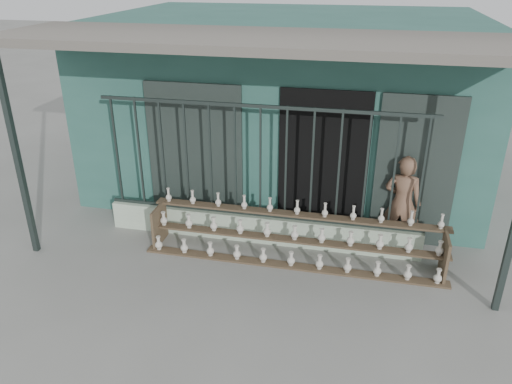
# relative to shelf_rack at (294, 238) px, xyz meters

# --- Properties ---
(ground) EXTENTS (60.00, 60.00, 0.00)m
(ground) POSITION_rel_shelf_rack_xyz_m (-0.61, -0.89, -0.36)
(ground) COLOR slate
(workshop_building) EXTENTS (7.40, 6.60, 3.21)m
(workshop_building) POSITION_rel_shelf_rack_xyz_m (-0.60, 3.34, 1.26)
(workshop_building) COLOR #29564D
(workshop_building) RESTS_ON ground
(parapet_wall) EXTENTS (5.00, 0.20, 0.45)m
(parapet_wall) POSITION_rel_shelf_rack_xyz_m (-0.61, 0.41, -0.13)
(parapet_wall) COLOR #B3C9AD
(parapet_wall) RESTS_ON ground
(security_fence) EXTENTS (5.00, 0.04, 1.80)m
(security_fence) POSITION_rel_shelf_rack_xyz_m (-0.61, 0.41, 0.99)
(security_fence) COLOR #283330
(security_fence) RESTS_ON parapet_wall
(shelf_rack) EXTENTS (4.50, 0.68, 0.85)m
(shelf_rack) POSITION_rel_shelf_rack_xyz_m (0.00, 0.00, 0.00)
(shelf_rack) COLOR brown
(shelf_rack) RESTS_ON ground
(elderly_woman) EXTENTS (0.62, 0.47, 1.53)m
(elderly_woman) POSITION_rel_shelf_rack_xyz_m (1.55, 0.70, 0.41)
(elderly_woman) COLOR brown
(elderly_woman) RESTS_ON ground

